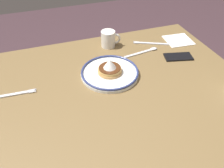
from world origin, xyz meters
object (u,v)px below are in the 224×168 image
Objects in this scene: fork_near at (151,43)px; fork_far at (14,94)px; plate_near_main at (110,72)px; cell_phone at (178,57)px; coffee_mug at (109,39)px; tea_spoon at (145,51)px; paper_napkin at (178,40)px.

fork_near is 1.02× the size of fork_far.
plate_near_main is 1.91× the size of cell_phone.
coffee_mug reaches higher than fork_near.
plate_near_main is 2.55× the size of coffee_mug.
plate_near_main is at bearing 32.01° from fork_near.
coffee_mug reaches higher than tea_spoon.
coffee_mug reaches higher than paper_napkin.
cell_phone is 0.82m from fork_far.
fork_far is 0.69m from tea_spoon.
plate_near_main reaches higher than cell_phone.
coffee_mug is at bearing -107.16° from plate_near_main.
coffee_mug is 0.57× the size of fork_far.
paper_napkin is at bearing -168.91° from fork_far.
paper_napkin is at bearing -167.91° from tea_spoon.
fork_far is at bearing 0.20° from plate_near_main.
paper_napkin is 0.17m from fork_near.
coffee_mug reaches higher than cell_phone.
coffee_mug is 0.72× the size of paper_napkin.
cell_phone is 0.77× the size of fork_far.
plate_near_main reaches higher than tea_spoon.
cell_phone is at bearing -178.32° from fork_far.
coffee_mug is 0.25m from fork_near.
coffee_mug is at bearing -10.31° from paper_napkin.
cell_phone is at bearing 57.94° from paper_napkin.
plate_near_main is 0.43m from fork_far.
plate_near_main is at bearing 16.76° from cell_phone.
fork_near is at bearing -134.15° from tea_spoon.
fork_near is at bearing 166.67° from coffee_mug.
tea_spoon is (-0.68, -0.13, 0.00)m from fork_far.
tea_spoon is at bearing 12.09° from paper_napkin.
paper_napkin is (-0.41, 0.07, -0.04)m from coffee_mug.
cell_phone is at bearing -176.68° from plate_near_main.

